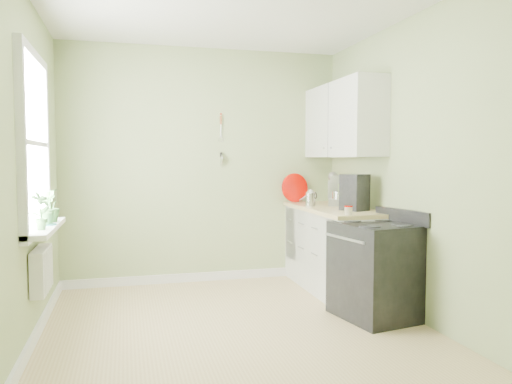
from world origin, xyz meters
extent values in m
cube|color=tan|center=(0.00, 0.00, -0.01)|extent=(3.20, 3.60, 0.02)
cube|color=#A6B57B|center=(0.00, 1.81, 1.35)|extent=(3.20, 0.02, 2.70)
cube|color=#A6B57B|center=(-1.61, 0.00, 1.35)|extent=(0.02, 3.60, 2.70)
cube|color=#A6B57B|center=(1.61, 0.00, 1.35)|extent=(0.02, 3.60, 2.70)
cube|color=white|center=(1.30, 1.00, 0.43)|extent=(0.60, 1.60, 0.87)
cube|color=beige|center=(1.29, 1.00, 0.89)|extent=(0.64, 1.60, 0.04)
cube|color=white|center=(1.43, 1.10, 1.85)|extent=(0.35, 1.40, 0.80)
cube|color=white|center=(-1.59, 0.30, 1.55)|extent=(0.02, 1.00, 1.30)
cube|color=white|center=(-1.57, 0.30, 2.24)|extent=(0.06, 1.14, 0.07)
cube|color=white|center=(-1.57, 0.30, 0.86)|extent=(0.06, 1.14, 0.07)
cube|color=white|center=(-1.57, 0.30, 1.55)|extent=(0.04, 1.00, 0.04)
cube|color=white|center=(-1.51, 0.30, 0.88)|extent=(0.18, 1.14, 0.04)
cube|color=white|center=(-1.54, 0.25, 0.55)|extent=(0.12, 0.50, 0.35)
cylinder|color=beige|center=(0.20, 1.78, 1.88)|extent=(0.02, 0.02, 0.10)
cylinder|color=silver|center=(0.20, 1.78, 1.76)|extent=(0.01, 0.01, 0.16)
cylinder|color=silver|center=(0.20, 1.78, 1.42)|extent=(0.01, 0.14, 0.14)
cube|color=black|center=(1.27, 0.05, 0.41)|extent=(0.71, 0.79, 0.82)
cube|color=black|center=(1.27, 0.05, 0.84)|extent=(0.71, 0.79, 0.03)
cube|color=black|center=(1.54, 0.05, 0.91)|extent=(0.18, 0.69, 0.13)
cylinder|color=#B2B2B7|center=(0.97, 0.05, 0.73)|extent=(0.13, 0.56, 0.02)
cube|color=red|center=(0.97, 0.14, 0.57)|extent=(0.06, 0.20, 0.35)
cube|color=#B2B2B7|center=(1.42, 1.21, 0.95)|extent=(0.29, 0.33, 0.08)
cube|color=#B2B2B7|center=(1.42, 1.33, 1.08)|extent=(0.13, 0.11, 0.21)
cube|color=#B2B2B7|center=(1.42, 1.23, 1.20)|extent=(0.24, 0.31, 0.09)
sphere|color=#B2B2B7|center=(1.42, 1.33, 1.23)|extent=(0.11, 0.11, 0.11)
cylinder|color=silver|center=(1.42, 1.16, 1.00)|extent=(0.16, 0.16, 0.13)
cylinder|color=silver|center=(1.09, 1.20, 0.98)|extent=(0.11, 0.11, 0.14)
cone|color=silver|center=(1.09, 1.20, 1.07)|extent=(0.11, 0.11, 0.04)
cylinder|color=silver|center=(1.01, 1.20, 1.01)|extent=(0.10, 0.03, 0.08)
cube|color=black|center=(1.35, 0.64, 1.09)|extent=(0.28, 0.29, 0.37)
cylinder|color=black|center=(1.32, 0.64, 0.98)|extent=(0.11, 0.11, 0.13)
cylinder|color=#AF0700|center=(1.09, 1.72, 1.08)|extent=(0.35, 0.12, 0.35)
cylinder|color=#C4B59A|center=(1.12, 0.30, 0.95)|extent=(0.07, 0.07, 0.07)
cylinder|color=#AF0700|center=(1.12, 0.30, 0.99)|extent=(0.08, 0.08, 0.01)
imported|color=#396832|center=(-1.50, 0.02, 1.05)|extent=(0.18, 0.19, 0.29)
imported|color=#396832|center=(-1.50, 0.33, 1.04)|extent=(0.14, 0.16, 0.28)
imported|color=#396832|center=(-1.50, 0.51, 1.04)|extent=(0.17, 0.17, 0.28)
camera|label=1|loc=(-0.89, -3.95, 1.43)|focal=35.00mm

